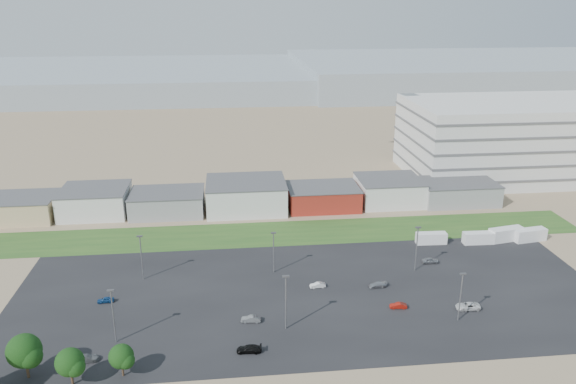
{
  "coord_description": "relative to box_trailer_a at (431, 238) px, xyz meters",
  "views": [
    {
      "loc": [
        -10.58,
        -79.88,
        56.82
      ],
      "look_at": [
        0.62,
        22.0,
        21.53
      ],
      "focal_mm": 35.0,
      "sensor_mm": 36.0,
      "label": 1
    }
  ],
  "objects": [
    {
      "name": "ground",
      "position": [
        -38.14,
        -41.75,
        -1.39
      ],
      "size": [
        700.0,
        700.0,
        0.0
      ],
      "primitive_type": "plane",
      "color": "#816952",
      "rests_on": "ground"
    },
    {
      "name": "parking_lot",
      "position": [
        -33.14,
        -21.75,
        -1.38
      ],
      "size": [
        120.0,
        50.0,
        0.01
      ],
      "primitive_type": "cube",
      "color": "black",
      "rests_on": "ground"
    },
    {
      "name": "grass_strip",
      "position": [
        -38.14,
        10.25,
        -1.38
      ],
      "size": [
        160.0,
        16.0,
        0.02
      ],
      "primitive_type": "cube",
      "color": "#274E1D",
      "rests_on": "ground"
    },
    {
      "name": "hills_backdrop",
      "position": [
        1.86,
        273.25,
        3.11
      ],
      "size": [
        700.0,
        200.0,
        9.0
      ],
      "primitive_type": null,
      "color": "gray",
      "rests_on": "ground"
    },
    {
      "name": "building_row",
      "position": [
        -55.14,
        29.25,
        2.61
      ],
      "size": [
        170.0,
        20.0,
        8.0
      ],
      "primitive_type": null,
      "color": "silver",
      "rests_on": "ground"
    },
    {
      "name": "parking_garage",
      "position": [
        51.86,
        53.25,
        11.11
      ],
      "size": [
        80.0,
        40.0,
        25.0
      ],
      "primitive_type": "cube",
      "color": "silver",
      "rests_on": "ground"
    },
    {
      "name": "box_trailer_a",
      "position": [
        0.0,
        0.0,
        0.0
      ],
      "size": [
        7.48,
        2.59,
        2.77
      ],
      "primitive_type": null,
      "rotation": [
        0.0,
        0.0,
        -0.04
      ],
      "color": "silver",
      "rests_on": "ground"
    },
    {
      "name": "box_trailer_b",
      "position": [
        11.56,
        -1.21,
        0.04
      ],
      "size": [
        7.66,
        2.57,
        2.85
      ],
      "primitive_type": null,
      "rotation": [
        0.0,
        0.0,
        -0.03
      ],
      "color": "silver",
      "rests_on": "ground"
    },
    {
      "name": "box_trailer_c",
      "position": [
        19.1,
        -0.29,
        0.26
      ],
      "size": [
        9.12,
        4.37,
        3.28
      ],
      "primitive_type": null,
      "rotation": [
        0.0,
        0.0,
        0.19
      ],
      "color": "silver",
      "rests_on": "ground"
    },
    {
      "name": "box_trailer_d",
      "position": [
        24.9,
        -1.04,
        0.15
      ],
      "size": [
        8.51,
        3.78,
        3.08
      ],
      "primitive_type": null,
      "rotation": [
        0.0,
        0.0,
        0.15
      ],
      "color": "silver",
      "rests_on": "ground"
    },
    {
      "name": "tree_mid",
      "position": [
        -81.51,
        -43.0,
        2.95
      ],
      "size": [
        5.78,
        5.78,
        8.66
      ],
      "primitive_type": null,
      "color": "black",
      "rests_on": "ground"
    },
    {
      "name": "tree_right",
      "position": [
        -74.11,
        -45.53,
        2.18
      ],
      "size": [
        4.76,
        4.76,
        7.13
      ],
      "primitive_type": null,
      "color": "black",
      "rests_on": "ground"
    },
    {
      "name": "tree_near",
      "position": [
        -66.65,
        -44.2,
        1.78
      ],
      "size": [
        4.22,
        4.22,
        6.34
      ],
      "primitive_type": null,
      "color": "black",
      "rests_on": "ground"
    },
    {
      "name": "lightpole_front_l",
      "position": [
        -69.43,
        -34.47,
        3.72
      ],
      "size": [
        1.2,
        0.5,
        10.21
      ],
      "primitive_type": null,
      "color": "slate",
      "rests_on": "ground"
    },
    {
      "name": "lightpole_front_m",
      "position": [
        -39.43,
        -33.6,
        3.98
      ],
      "size": [
        1.26,
        0.53,
        10.72
      ],
      "primitive_type": null,
      "color": "slate",
      "rests_on": "ground"
    },
    {
      "name": "lightpole_front_r",
      "position": [
        -7.12,
        -34.29,
        3.48
      ],
      "size": [
        1.15,
        0.48,
        9.73
      ],
      "primitive_type": null,
      "color": "slate",
      "rests_on": "ground"
    },
    {
      "name": "lightpole_back_l",
      "position": [
        -67.79,
        -11.22,
        3.65
      ],
      "size": [
        1.18,
        0.49,
        10.07
      ],
      "primitive_type": null,
      "color": "slate",
      "rests_on": "ground"
    },
    {
      "name": "lightpole_back_m",
      "position": [
        -39.72,
        -11.1,
        3.34
      ],
      "size": [
        1.11,
        0.46,
        9.46
      ],
      "primitive_type": null,
      "color": "slate",
      "rests_on": "ground"
    },
    {
      "name": "lightpole_back_r",
      "position": [
        -8.57,
        -13.59,
        3.78
      ],
      "size": [
        1.22,
        0.51,
        10.34
      ],
      "primitive_type": null,
      "color": "slate",
      "rests_on": "ground"
    },
    {
      "name": "parked_car_0",
      "position": [
        -3.72,
        -30.73,
        -0.73
      ],
      "size": [
        4.8,
        2.36,
        1.31
      ],
      "primitive_type": "imported",
      "rotation": [
        0.0,
        0.0,
        -1.61
      ],
      "color": "silver",
      "rests_on": "ground"
    },
    {
      "name": "parked_car_1",
      "position": [
        -16.98,
        -28.89,
        -0.84
      ],
      "size": [
        3.43,
        1.53,
        1.09
      ],
      "primitive_type": "imported",
      "rotation": [
        0.0,
        0.0,
        -1.69
      ],
      "color": "maroon",
      "rests_on": "ground"
    },
    {
      "name": "parked_car_3",
      "position": [
        -46.4,
        -40.06,
        -0.77
      ],
      "size": [
        4.41,
        2.1,
        1.24
      ],
      "primitive_type": "imported",
      "rotation": [
        0.0,
        0.0,
        -1.66
      ],
      "color": "black",
      "rests_on": "ground"
    },
    {
      "name": "parked_car_4",
      "position": [
        -45.65,
        -30.63,
        -0.78
      ],
      "size": [
        3.79,
        1.7,
        1.21
      ],
      "primitive_type": "imported",
      "rotation": [
        0.0,
        0.0,
        -1.69
      ],
      "color": "#595B5E",
      "rests_on": "ground"
    },
    {
      "name": "parked_car_5",
      "position": [
        -73.91,
        -20.38,
        -0.83
      ],
      "size": [
        3.31,
        1.48,
        1.1
      ],
      "primitive_type": "imported",
      "rotation": [
        0.0,
        0.0,
        -1.51
      ],
      "color": "navy",
      "rests_on": "ground"
    },
    {
      "name": "parked_car_7",
      "position": [
        -31.24,
        -19.0,
        -0.84
      ],
      "size": [
        3.36,
        1.38,
        1.08
      ],
      "primitive_type": "imported",
      "rotation": [
        0.0,
        0.0,
        -1.5
      ],
      "color": "silver",
      "rests_on": "ground"
    },
    {
      "name": "parked_car_8",
      "position": [
        -4.01,
        -10.53,
        -0.73
      ],
      "size": [
        3.89,
        1.66,
        1.31
      ],
      "primitive_type": "imported",
      "rotation": [
        0.0,
        0.0,
        1.54
      ],
      "color": "#A5A5AA",
      "rests_on": "ground"
    },
    {
      "name": "parked_car_10",
      "position": [
        -73.33,
        -39.7,
        -0.78
      ],
      "size": [
        4.33,
        2.09,
        1.21
      ],
      "primitive_type": "imported",
      "rotation": [
        0.0,
        0.0,
        1.66
      ],
      "color": "#595B5E",
      "rests_on": "ground"
    },
    {
      "name": "parked_car_12",
      "position": [
        -18.79,
        -20.2,
        -0.84
      ],
      "size": [
        3.9,
        1.83,
        1.1
      ],
      "primitive_type": "imported",
      "rotation": [
        0.0,
        0.0,
        -1.49
      ],
      "color": "#A5A5AA",
      "rests_on": "ground"
    }
  ]
}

